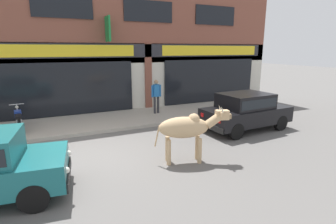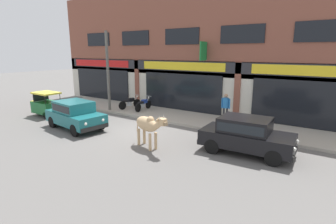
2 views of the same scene
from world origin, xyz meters
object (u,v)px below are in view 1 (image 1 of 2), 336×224
car_0 (246,110)px  pedestrian (156,93)px  cow (187,128)px  motorcycle_1 (19,119)px

car_0 → pedestrian: 4.24m
car_0 → cow: bearing=-154.7°
cow → pedestrian: pedestrian is taller
cow → car_0: cow is taller
cow → car_0: size_ratio=0.56×
cow → pedestrian: size_ratio=1.30×
motorcycle_1 → pedestrian: pedestrian is taller
cow → motorcycle_1: bearing=131.4°
cow → pedestrian: bearing=76.5°
cow → pedestrian: (1.26, 5.24, 0.11)m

